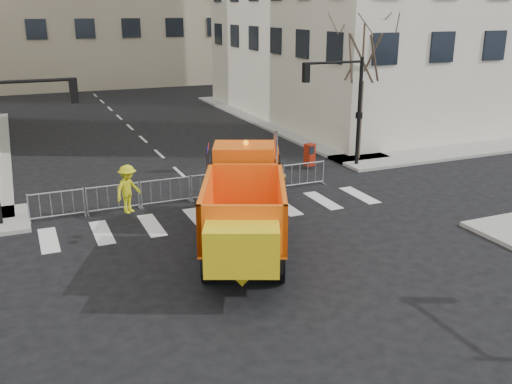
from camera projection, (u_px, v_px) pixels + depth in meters
name	position (u px, v px, depth m)	size (l,w,h in m)	color
ground	(289.00, 272.00, 17.25)	(120.00, 120.00, 0.00)	black
sidewalk_back	(202.00, 191.00, 24.66)	(64.00, 5.00, 0.15)	gray
traffic_light_right	(359.00, 113.00, 27.92)	(0.18, 0.18, 5.40)	black
crowd_barriers	(191.00, 188.00, 23.45)	(12.60, 0.60, 1.10)	#9EA0A5
street_tree	(361.00, 89.00, 28.73)	(3.00, 3.00, 7.50)	#382B21
plow_truck	(245.00, 203.00, 18.37)	(6.10, 9.76, 3.70)	black
cop_a	(255.00, 180.00, 23.37)	(0.65, 0.43, 1.78)	black
cop_b	(269.00, 178.00, 23.41)	(0.93, 0.72, 1.90)	black
cop_c	(265.00, 174.00, 23.95)	(1.12, 0.47, 1.92)	black
worker	(128.00, 189.00, 21.58)	(1.21, 0.70, 1.88)	#CDCC18
newspaper_box	(310.00, 155.00, 28.20)	(0.45, 0.40, 1.10)	maroon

